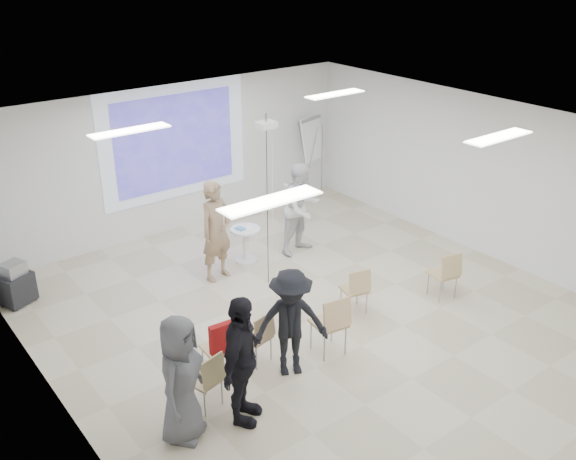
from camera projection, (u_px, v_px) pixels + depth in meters
floor at (318, 320)px, 10.29m from camera, size 8.00×9.00×0.10m
ceiling at (323, 132)px, 9.01m from camera, size 8.00×9.00×0.10m
wall_back at (175, 158)px, 12.93m from camera, size 8.00×0.10×3.00m
wall_left at (53, 321)px, 7.40m from camera, size 0.10×9.00×3.00m
wall_right at (487, 177)px, 11.90m from camera, size 0.10×9.00×3.00m
projection_halo at (175, 142)px, 12.74m from camera, size 3.20×0.01×2.30m
projection_image at (175, 142)px, 12.73m from camera, size 2.60×0.01×1.90m
pedestal_table at (246, 243)px, 11.91m from camera, size 0.66×0.66×0.69m
player_left at (216, 225)px, 11.07m from camera, size 0.84×0.65×2.06m
player_right at (302, 204)px, 12.08m from camera, size 1.04×0.88×1.96m
controller_left at (216, 200)px, 11.22m from camera, size 0.06×0.12×0.04m
controller_right at (286, 185)px, 12.02m from camera, size 0.05×0.11×0.04m
chair_far_left at (208, 377)px, 8.09m from camera, size 0.46×0.48×0.81m
chair_left_mid at (220, 346)px, 8.68m from camera, size 0.43×0.45×0.85m
chair_left_inner at (259, 334)px, 8.98m from camera, size 0.45×0.48×0.81m
chair_center at (332, 321)px, 9.13m from camera, size 0.51×0.54×0.96m
chair_right_inner at (356, 287)px, 10.19m from camera, size 0.47×0.49×0.81m
chair_right_far at (446, 272)px, 10.61m from camera, size 0.48×0.50×0.86m
red_jacket at (225, 337)px, 8.49m from camera, size 0.45×0.13×0.43m
laptop at (255, 334)px, 9.05m from camera, size 0.34×0.27×0.02m
audience_left at (241, 353)px, 7.68m from camera, size 1.35×1.28×2.01m
audience_mid at (291, 316)px, 8.61m from camera, size 1.33×1.08×1.80m
audience_outer at (180, 372)px, 7.46m from camera, size 1.08×1.02×1.85m
flipchart_easel at (312, 140)px, 14.47m from camera, size 0.80×0.62×1.90m
av_cart at (16, 285)px, 10.53m from camera, size 0.62×0.57×0.75m
ceiling_projector at (267, 133)px, 10.29m from camera, size 0.30×0.25×3.00m
fluor_panel_nw at (130, 131)px, 9.38m from camera, size 1.20×0.30×0.02m
fluor_panel_ne at (335, 94)px, 11.60m from camera, size 1.20×0.30×0.02m
fluor_panel_sw at (271, 201)px, 6.85m from camera, size 1.20×0.30×0.02m
fluor_panel_se at (499, 137)px, 9.07m from camera, size 1.20×0.30×0.02m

